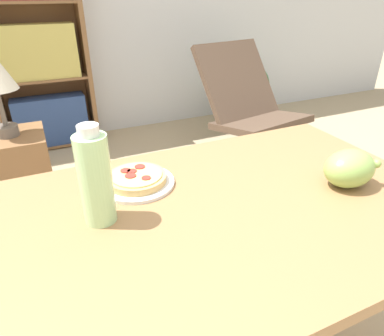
{
  "coord_description": "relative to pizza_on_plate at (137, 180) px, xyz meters",
  "views": [
    {
      "loc": [
        -0.24,
        -0.61,
        1.25
      ],
      "look_at": [
        0.11,
        0.16,
        0.81
      ],
      "focal_mm": 32.0,
      "sensor_mm": 36.0,
      "label": 1
    }
  ],
  "objects": [
    {
      "name": "pizza_on_plate",
      "position": [
        0.0,
        0.0,
        0.0
      ],
      "size": [
        0.22,
        0.22,
        0.04
      ],
      "color": "white",
      "rests_on": "dining_table"
    },
    {
      "name": "dining_table",
      "position": [
        0.18,
        -0.2,
        -0.12
      ],
      "size": [
        1.23,
        0.78,
        0.75
      ],
      "color": "#A37549",
      "rests_on": "ground_plane"
    },
    {
      "name": "side_table",
      "position": [
        -0.39,
        1.05,
        -0.48
      ],
      "size": [
        0.34,
        0.34,
        0.57
      ],
      "color": "brown",
      "rests_on": "ground_plane"
    },
    {
      "name": "lounge_chair_far",
      "position": [
        1.25,
        1.27,
        -0.48
      ],
      "size": [
        0.71,
        0.85,
        0.88
      ],
      "rotation": [
        0.0,
        0.0,
        0.17
      ],
      "color": "slate",
      "rests_on": "ground_plane"
    },
    {
      "name": "potted_plant_floor",
      "position": [
        1.68,
        1.93,
        -0.44
      ],
      "size": [
        0.39,
        0.33,
        0.61
      ],
      "color": "#70665B",
      "rests_on": "ground_plane"
    },
    {
      "name": "grape_bunch",
      "position": [
        0.55,
        -0.25,
        0.04
      ],
      "size": [
        0.15,
        0.12,
        0.11
      ],
      "color": "#93BC5B",
      "rests_on": "dining_table"
    },
    {
      "name": "bookshelf",
      "position": [
        -0.15,
        2.23,
        0.06
      ],
      "size": [
        0.75,
        0.26,
        1.75
      ],
      "color": "brown",
      "rests_on": "ground_plane"
    },
    {
      "name": "drink_bottle",
      "position": [
        -0.13,
        -0.13,
        0.1
      ],
      "size": [
        0.08,
        0.08,
        0.25
      ],
      "color": "#B7EAA3",
      "rests_on": "dining_table"
    }
  ]
}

